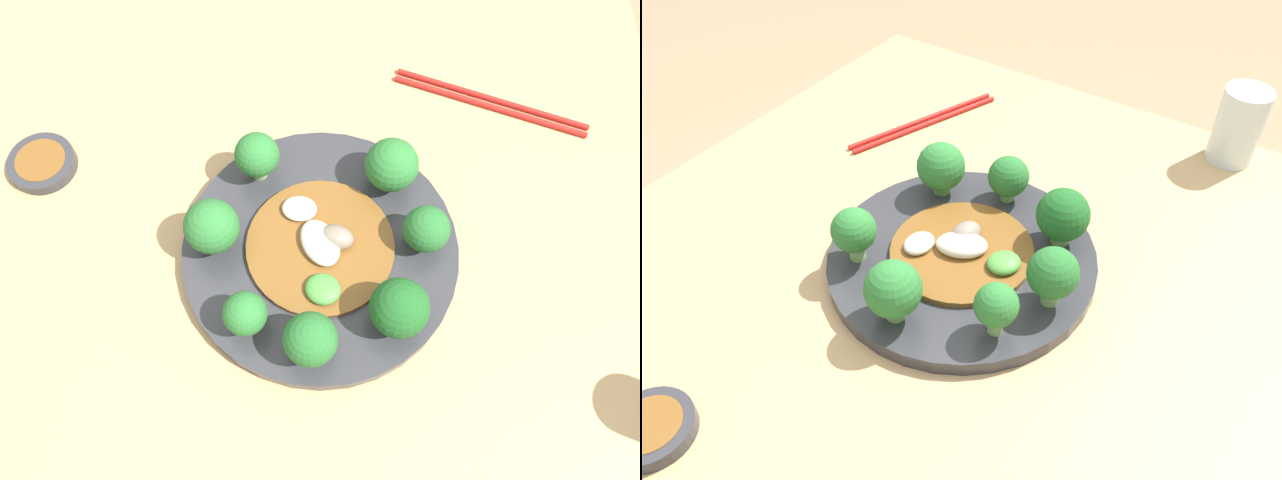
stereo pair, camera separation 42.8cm
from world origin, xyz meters
The scene contains 13 objects.
ground_plane centered at (0.00, 0.00, 0.00)m, with size 8.00×8.00×0.00m, color #9E8460.
table centered at (0.00, 0.00, 0.39)m, with size 0.92×0.82×0.77m.
plate centered at (0.04, -0.01, 0.78)m, with size 0.30×0.30×0.02m.
broccoli_east centered at (0.15, 0.00, 0.82)m, with size 0.05×0.05×0.06m.
broccoli_southwest centered at (-0.03, -0.09, 0.83)m, with size 0.04×0.04×0.06m.
broccoli_northeast centered at (0.12, 0.07, 0.83)m, with size 0.06×0.06×0.07m.
broccoli_northwest centered at (-0.03, 0.09, 0.83)m, with size 0.05×0.05×0.07m.
broccoli_southeast centered at (0.12, -0.09, 0.83)m, with size 0.06×0.06×0.07m.
broccoli_west centered at (-0.07, 0.00, 0.83)m, with size 0.06×0.06×0.07m.
broccoli_south centered at (0.03, -0.12, 0.83)m, with size 0.05×0.05×0.07m.
stirfry_center centered at (0.04, -0.01, 0.80)m, with size 0.16×0.16×0.03m.
chopsticks centered at (0.25, 0.20, 0.78)m, with size 0.23×0.10×0.01m.
sauce_dish centered at (-0.28, 0.11, 0.78)m, with size 0.08×0.08×0.02m.
Camera 1 is at (0.04, -0.28, 1.40)m, focal length 35.00 mm.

